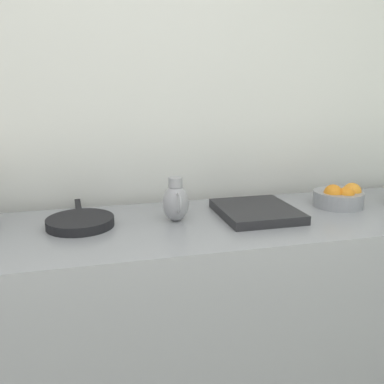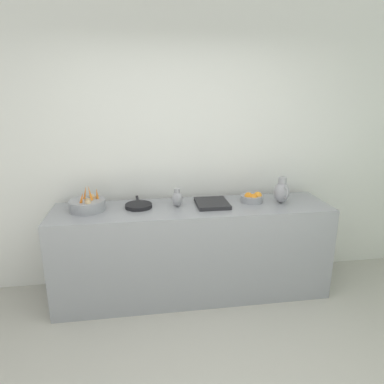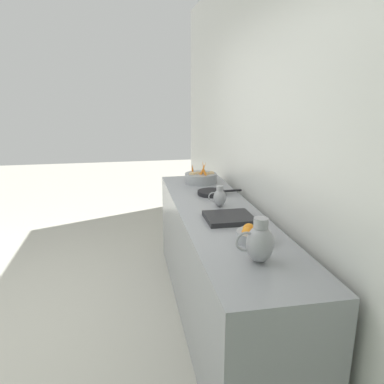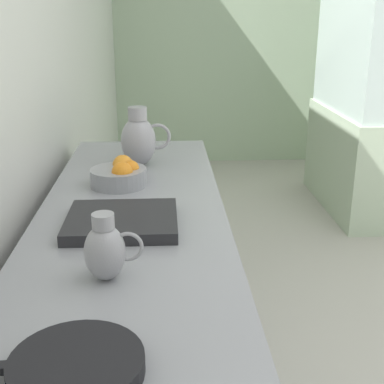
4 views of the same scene
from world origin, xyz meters
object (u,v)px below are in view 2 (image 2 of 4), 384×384
(vegetable_colander, at_px, (88,204))
(metal_pitcher_tall, at_px, (282,192))
(orange_bowl, at_px, (252,198))
(metal_pitcher_short, at_px, (177,198))
(skillet_on_counter, at_px, (139,206))

(vegetable_colander, distance_m, metal_pitcher_tall, 1.84)
(vegetable_colander, xyz_separation_m, orange_bowl, (-0.00, 1.56, -0.01))
(metal_pitcher_tall, bearing_deg, orange_bowl, -102.79)
(metal_pitcher_tall, relative_size, metal_pitcher_short, 1.46)
(metal_pitcher_tall, distance_m, metal_pitcher_short, 1.02)
(vegetable_colander, distance_m, skillet_on_counter, 0.46)
(vegetable_colander, bearing_deg, orange_bowl, 90.15)
(orange_bowl, xyz_separation_m, metal_pitcher_short, (0.02, -0.74, 0.04))
(orange_bowl, distance_m, skillet_on_counter, 1.10)
(orange_bowl, xyz_separation_m, skillet_on_counter, (-0.00, -1.10, -0.02))
(metal_pitcher_short, height_order, skillet_on_counter, metal_pitcher_short)
(orange_bowl, bearing_deg, metal_pitcher_tall, 77.21)
(skillet_on_counter, bearing_deg, orange_bowl, 89.79)
(metal_pitcher_tall, height_order, metal_pitcher_short, metal_pitcher_tall)
(vegetable_colander, xyz_separation_m, metal_pitcher_short, (0.02, 0.82, 0.02))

